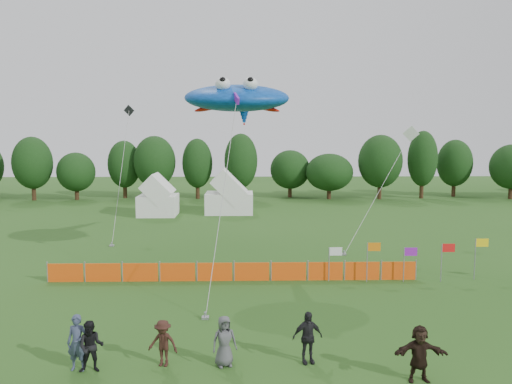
{
  "coord_description": "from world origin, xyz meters",
  "views": [
    {
      "loc": [
        -0.52,
        -17.02,
        7.76
      ],
      "look_at": [
        0.0,
        6.0,
        5.2
      ],
      "focal_mm": 35.0,
      "sensor_mm": 36.0,
      "label": 1
    }
  ],
  "objects_px": {
    "spectator_e": "(224,341)",
    "spectator_f": "(420,354)",
    "spectator_a": "(77,343)",
    "tent_left": "(158,199)",
    "tent_right": "(229,196)",
    "spectator_c": "(163,343)",
    "barrier_fence": "(233,272)",
    "spectator_b": "(91,347)",
    "spectator_d": "(307,337)",
    "stingray_kite": "(238,99)"
  },
  "relations": [
    {
      "from": "spectator_a",
      "to": "barrier_fence",
      "type": "bearing_deg",
      "value": 70.4
    },
    {
      "from": "spectator_b",
      "to": "spectator_d",
      "type": "relative_size",
      "value": 0.95
    },
    {
      "from": "spectator_c",
      "to": "tent_left",
      "type": "bearing_deg",
      "value": 113.6
    },
    {
      "from": "stingray_kite",
      "to": "tent_left",
      "type": "bearing_deg",
      "value": 112.18
    },
    {
      "from": "spectator_a",
      "to": "spectator_e",
      "type": "distance_m",
      "value": 4.88
    },
    {
      "from": "tent_left",
      "to": "barrier_fence",
      "type": "relative_size",
      "value": 0.19
    },
    {
      "from": "tent_right",
      "to": "spectator_a",
      "type": "height_order",
      "value": "tent_right"
    },
    {
      "from": "tent_left",
      "to": "spectator_b",
      "type": "xyz_separation_m",
      "value": [
        3.48,
        -33.17,
        -0.81
      ]
    },
    {
      "from": "tent_right",
      "to": "barrier_fence",
      "type": "height_order",
      "value": "tent_right"
    },
    {
      "from": "barrier_fence",
      "to": "spectator_b",
      "type": "height_order",
      "value": "spectator_b"
    },
    {
      "from": "tent_left",
      "to": "tent_right",
      "type": "bearing_deg",
      "value": 10.55
    },
    {
      "from": "spectator_a",
      "to": "tent_left",
      "type": "bearing_deg",
      "value": 101.27
    },
    {
      "from": "tent_right",
      "to": "stingray_kite",
      "type": "distance_m",
      "value": 22.91
    },
    {
      "from": "barrier_fence",
      "to": "spectator_e",
      "type": "height_order",
      "value": "spectator_e"
    },
    {
      "from": "tent_left",
      "to": "tent_right",
      "type": "height_order",
      "value": "tent_right"
    },
    {
      "from": "tent_left",
      "to": "tent_right",
      "type": "distance_m",
      "value": 7.11
    },
    {
      "from": "spectator_f",
      "to": "stingray_kite",
      "type": "xyz_separation_m",
      "value": [
        -5.93,
        13.98,
        8.99
      ]
    },
    {
      "from": "spectator_c",
      "to": "spectator_d",
      "type": "distance_m",
      "value": 4.93
    },
    {
      "from": "stingray_kite",
      "to": "spectator_a",
      "type": "bearing_deg",
      "value": -111.79
    },
    {
      "from": "spectator_c",
      "to": "stingray_kite",
      "type": "xyz_separation_m",
      "value": [
        2.4,
        12.73,
        9.11
      ]
    },
    {
      "from": "tent_right",
      "to": "stingray_kite",
      "type": "height_order",
      "value": "stingray_kite"
    },
    {
      "from": "barrier_fence",
      "to": "spectator_d",
      "type": "relative_size",
      "value": 10.93
    },
    {
      "from": "tent_right",
      "to": "spectator_d",
      "type": "height_order",
      "value": "tent_right"
    },
    {
      "from": "spectator_c",
      "to": "stingray_kite",
      "type": "distance_m",
      "value": 15.83
    },
    {
      "from": "spectator_a",
      "to": "spectator_d",
      "type": "distance_m",
      "value": 7.73
    },
    {
      "from": "spectator_a",
      "to": "spectator_d",
      "type": "relative_size",
      "value": 1.04
    },
    {
      "from": "spectator_e",
      "to": "spectator_f",
      "type": "relative_size",
      "value": 0.95
    },
    {
      "from": "spectator_a",
      "to": "spectator_e",
      "type": "xyz_separation_m",
      "value": [
        4.87,
        0.22,
        -0.08
      ]
    },
    {
      "from": "barrier_fence",
      "to": "spectator_c",
      "type": "bearing_deg",
      "value": -102.11
    },
    {
      "from": "spectator_b",
      "to": "spectator_c",
      "type": "xyz_separation_m",
      "value": [
        2.3,
        0.38,
        -0.07
      ]
    },
    {
      "from": "barrier_fence",
      "to": "spectator_e",
      "type": "xyz_separation_m",
      "value": [
        -0.07,
        -10.05,
        0.37
      ]
    },
    {
      "from": "spectator_d",
      "to": "tent_left",
      "type": "bearing_deg",
      "value": 95.93
    },
    {
      "from": "stingray_kite",
      "to": "spectator_c",
      "type": "bearing_deg",
      "value": -100.67
    },
    {
      "from": "barrier_fence",
      "to": "stingray_kite",
      "type": "bearing_deg",
      "value": 84.78
    },
    {
      "from": "tent_right",
      "to": "spectator_e",
      "type": "relative_size",
      "value": 2.8
    },
    {
      "from": "spectator_e",
      "to": "barrier_fence",
      "type": "bearing_deg",
      "value": 71.9
    },
    {
      "from": "tent_right",
      "to": "spectator_c",
      "type": "bearing_deg",
      "value": -92.03
    },
    {
      "from": "spectator_c",
      "to": "spectator_d",
      "type": "relative_size",
      "value": 0.88
    },
    {
      "from": "barrier_fence",
      "to": "spectator_d",
      "type": "xyz_separation_m",
      "value": [
        2.78,
        -9.89,
        0.41
      ]
    },
    {
      "from": "tent_left",
      "to": "spectator_c",
      "type": "distance_m",
      "value": 33.31
    },
    {
      "from": "tent_right",
      "to": "tent_left",
      "type": "bearing_deg",
      "value": -169.45
    },
    {
      "from": "tent_right",
      "to": "spectator_e",
      "type": "distance_m",
      "value": 34.15
    },
    {
      "from": "barrier_fence",
      "to": "spectator_e",
      "type": "bearing_deg",
      "value": -90.4
    },
    {
      "from": "spectator_a",
      "to": "spectator_f",
      "type": "height_order",
      "value": "spectator_a"
    },
    {
      "from": "spectator_b",
      "to": "tent_right",
      "type": "bearing_deg",
      "value": 78.56
    },
    {
      "from": "tent_left",
      "to": "spectator_f",
      "type": "height_order",
      "value": "tent_left"
    },
    {
      "from": "tent_left",
      "to": "barrier_fence",
      "type": "height_order",
      "value": "tent_left"
    },
    {
      "from": "spectator_f",
      "to": "spectator_c",
      "type": "bearing_deg",
      "value": 172.04
    },
    {
      "from": "tent_left",
      "to": "spectator_a",
      "type": "distance_m",
      "value": 33.19
    },
    {
      "from": "spectator_b",
      "to": "spectator_c",
      "type": "relative_size",
      "value": 1.08
    }
  ]
}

